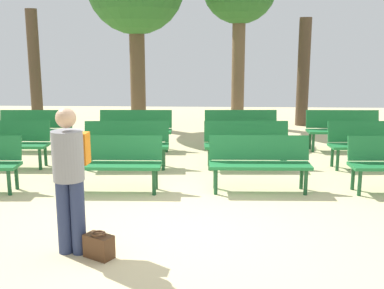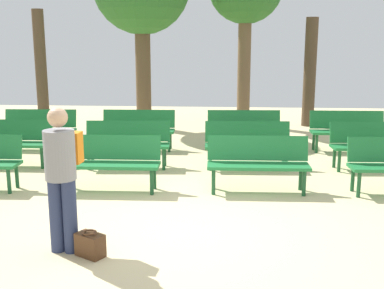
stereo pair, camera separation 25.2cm
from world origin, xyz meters
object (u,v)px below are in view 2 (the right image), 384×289
Objects in this scene: bench_r2_c1 at (138,127)px; visitor_with_backpack at (62,171)px; bench_r0_c2 at (258,160)px; bench_r1_c2 at (248,142)px; bench_r0_c1 at (110,159)px; bench_r1_c0 at (10,140)px; tree_3 at (41,72)px; handbag at (90,245)px; tree_2 at (310,73)px; bench_r1_c1 at (128,141)px; bench_r1_c3 at (374,143)px; bench_r2_c2 at (244,128)px; bench_r2_c0 at (39,127)px; bench_r2_c3 at (348,128)px.

visitor_with_backpack reaches higher than bench_r2_c1.
bench_r1_c2 is at bearing 92.75° from bench_r0_c2.
bench_r1_c0 is at bearing 147.11° from bench_r0_c1.
tree_3 is (-2.88, 1.90, 1.09)m from bench_r2_c1.
bench_r1_c2 is at bearing -115.30° from visitor_with_backpack.
tree_3 reaches higher than handbag.
tree_2 reaches higher than bench_r2_c1.
bench_r2_c1 is (2.22, 1.57, 0.00)m from bench_r1_c0.
bench_r1_c1 is 4.63m from bench_r1_c3.
tree_3 reaches higher than bench_r0_c2.
bench_r1_c2 is 4.50m from visitor_with_backpack.
tree_2 is at bearing 57.29° from bench_r2_c2.
bench_r1_c0 is 3.70m from tree_3.
bench_r0_c2 is at bearing 1.58° from bench_r0_c1.
bench_r1_c3 is 1.01× the size of bench_r2_c0.
bench_r1_c3 is at bearing 33.24° from bench_r0_c2.
tree_3 is (-2.97, 4.91, 1.09)m from bench_r0_c1.
visitor_with_backpack is at bearing -67.45° from tree_3.
bench_r2_c0 is at bearing -71.67° from tree_3.
handbag is at bearing -139.51° from bench_r1_c3.
bench_r0_c1 is at bearing -92.92° from bench_r1_c1.
bench_r1_c0 is 4.85m from bench_r2_c2.
bench_r2_c2 is 0.98× the size of visitor_with_backpack.
tree_3 is (-0.66, 3.48, 1.09)m from bench_r1_c0.
bench_r1_c0 is 1.00× the size of bench_r1_c2.
bench_r2_c2 is at bearing -107.70° from visitor_with_backpack.
bench_r1_c0 is (-2.31, 1.44, 0.00)m from bench_r0_c1.
bench_r2_c1 is at bearing 89.12° from bench_r1_c1.
bench_r1_c1 is at bearing 89.69° from bench_r0_c1.
bench_r2_c1 is 4.40× the size of handbag.
bench_r0_c1 and bench_r0_c2 have the same top height.
bench_r0_c1 is 2.36m from visitor_with_backpack.
handbag is (0.38, -3.93, -0.37)m from bench_r1_c1.
bench_r0_c1 is 1.00× the size of bench_r2_c1.
visitor_with_backpack reaches higher than bench_r1_c2.
visitor_with_backpack is at bearing -90.40° from bench_r2_c1.
bench_r1_c0 is at bearing -53.62° from visitor_with_backpack.
tree_3 is at bearing -167.50° from tree_2.
bench_r1_c2 is at bearing -111.37° from tree_2.
bench_r0_c2 and bench_r2_c1 have the same top height.
bench_r1_c2 is at bearing 33.83° from bench_r0_c1.
bench_r1_c2 is 4.40× the size of handbag.
bench_r1_c1 is at bearing 95.50° from handbag.
handbag is (2.67, -5.38, -0.37)m from bench_r2_c0.
bench_r2_c0 is at bearing 116.36° from handbag.
bench_r2_c1 is 0.53× the size of tree_2.
bench_r2_c3 is 0.53× the size of tree_2.
bench_r1_c0 is 4.57m from bench_r1_c2.
bench_r1_c3 is at bearing -17.87° from bench_r2_c1.
bench_r1_c3 is at bearing -134.62° from visitor_with_backpack.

